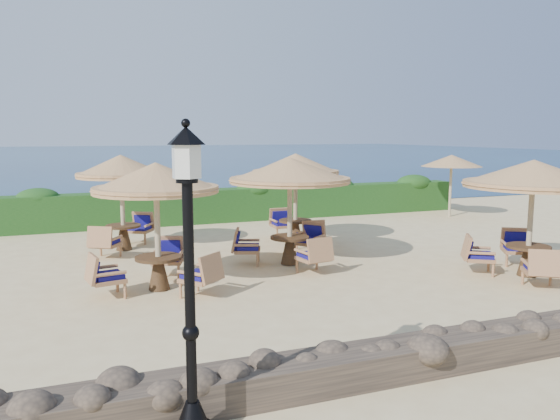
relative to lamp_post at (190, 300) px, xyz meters
The scene contains 11 objects.
ground 8.47m from the lamp_post, 54.78° to the left, with size 120.00×120.00×0.00m, color beige.
sea 76.97m from the lamp_post, 86.42° to the left, with size 160.00×160.00×0.00m, color #0B2649.
hedge 14.83m from the lamp_post, 71.08° to the left, with size 18.00×0.90×1.20m, color #174014.
stone_wall 5.02m from the lamp_post, ahead, with size 15.00×0.65×0.44m, color brown.
lamp_post is the anchor object (origin of this frame).
extra_parasol 17.41m from the lamp_post, 43.60° to the left, with size 2.30×2.30×2.41m.
cafe_set_0 5.88m from the lamp_post, 85.10° to the left, with size 2.73×2.73×2.65m.
cafe_set_1 7.95m from the lamp_post, 60.88° to the left, with size 2.99×2.99×2.65m.
cafe_set_2 9.44m from the lamp_post, 25.06° to the left, with size 3.07×3.07×2.65m.
cafe_set_3 10.14m from the lamp_post, 89.12° to the left, with size 2.42×2.77×2.65m.
cafe_set_4 10.55m from the lamp_post, 61.80° to the left, with size 2.56×2.80×2.65m.
Camera 1 is at (-5.84, -12.17, 3.25)m, focal length 35.00 mm.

